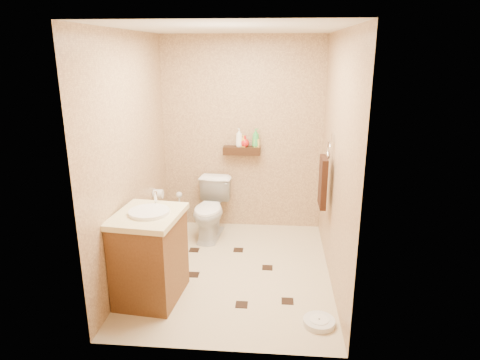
{
  "coord_description": "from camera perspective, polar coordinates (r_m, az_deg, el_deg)",
  "views": [
    {
      "loc": [
        0.42,
        -3.99,
        2.22
      ],
      "look_at": [
        0.06,
        0.25,
        0.92
      ],
      "focal_mm": 32.0,
      "sensor_mm": 36.0,
      "label": 1
    }
  ],
  "objects": [
    {
      "name": "wall_right",
      "position": [
        4.16,
        12.77,
        2.37
      ],
      "size": [
        0.04,
        2.5,
        2.4
      ],
      "primitive_type": "cube",
      "color": "tan",
      "rests_on": "ground"
    },
    {
      "name": "wall_shelf",
      "position": [
        5.31,
        0.24,
        3.95
      ],
      "size": [
        0.46,
        0.14,
        0.1
      ],
      "primitive_type": "cube",
      "color": "#391E0F",
      "rests_on": "wall_back"
    },
    {
      "name": "wall_back",
      "position": [
        5.35,
        0.31,
        6.02
      ],
      "size": [
        2.0,
        0.04,
        2.4
      ],
      "primitive_type": "cube",
      "color": "tan",
      "rests_on": "ground"
    },
    {
      "name": "towel_ring",
      "position": [
        4.45,
        11.05,
        0.04
      ],
      "size": [
        0.12,
        0.3,
        0.76
      ],
      "color": "silver",
      "rests_on": "wall_right"
    },
    {
      "name": "bathroom_scale",
      "position": [
        3.84,
        10.49,
        -18.12
      ],
      "size": [
        0.31,
        0.31,
        0.05
      ],
      "rotation": [
        0.0,
        0.0,
        -0.18
      ],
      "color": "silver",
      "rests_on": "ground"
    },
    {
      "name": "toilet_brush",
      "position": [
        5.59,
        -8.01,
        -4.66
      ],
      "size": [
        0.11,
        0.11,
        0.49
      ],
      "color": "#196666",
      "rests_on": "ground"
    },
    {
      "name": "bottle_b",
      "position": [
        5.28,
        0.49,
        5.23
      ],
      "size": [
        0.08,
        0.08,
        0.14
      ],
      "primitive_type": "imported",
      "rotation": [
        0.0,
        0.0,
        4.38
      ],
      "color": "gold",
      "rests_on": "wall_shelf"
    },
    {
      "name": "toilet",
      "position": [
        5.22,
        -3.95,
        -3.95
      ],
      "size": [
        0.45,
        0.73,
        0.71
      ],
      "primitive_type": "imported",
      "rotation": [
        0.0,
        0.0,
        -0.08
      ],
      "color": "white",
      "rests_on": "ground"
    },
    {
      "name": "vanity",
      "position": [
        4.04,
        -11.92,
        -9.72
      ],
      "size": [
        0.63,
        0.74,
        0.96
      ],
      "rotation": [
        0.0,
        0.0,
        -0.1
      ],
      "color": "brown",
      "rests_on": "ground"
    },
    {
      "name": "bottle_d",
      "position": [
        5.27,
        2.1,
        5.65
      ],
      "size": [
        0.12,
        0.12,
        0.23
      ],
      "primitive_type": "imported",
      "rotation": [
        0.0,
        0.0,
        2.06
      ],
      "color": "green",
      "rests_on": "wall_shelf"
    },
    {
      "name": "bottle_e",
      "position": [
        5.27,
        2.19,
        5.23
      ],
      "size": [
        0.08,
        0.08,
        0.15
      ],
      "primitive_type": "imported",
      "rotation": [
        0.0,
        0.0,
        1.75
      ],
      "color": "gold",
      "rests_on": "wall_shelf"
    },
    {
      "name": "floor_accents",
      "position": [
        4.54,
        -0.61,
        -12.24
      ],
      "size": [
        1.16,
        1.21,
        0.01
      ],
      "color": "black",
      "rests_on": "ground"
    },
    {
      "name": "wall_left",
      "position": [
        4.35,
        -14.31,
        2.92
      ],
      "size": [
        0.04,
        2.5,
        2.4
      ],
      "primitive_type": "cube",
      "color": "tan",
      "rests_on": "ground"
    },
    {
      "name": "ground",
      "position": [
        4.58,
        -1.0,
        -11.97
      ],
      "size": [
        2.5,
        2.5,
        0.0
      ],
      "primitive_type": "plane",
      "color": "#C4B78F",
      "rests_on": "ground"
    },
    {
      "name": "ceiling",
      "position": [
        4.01,
        -1.19,
        19.57
      ],
      "size": [
        2.0,
        2.5,
        0.02
      ],
      "primitive_type": "cube",
      "color": "silver",
      "rests_on": "wall_back"
    },
    {
      "name": "toilet_paper",
      "position": [
        5.1,
        -10.86,
        -1.84
      ],
      "size": [
        0.12,
        0.11,
        0.12
      ],
      "color": "silver",
      "rests_on": "wall_left"
    },
    {
      "name": "wall_front",
      "position": [
        2.95,
        -3.6,
        -3.26
      ],
      "size": [
        2.0,
        0.04,
        2.4
      ],
      "primitive_type": "cube",
      "color": "tan",
      "rests_on": "ground"
    },
    {
      "name": "bottle_c",
      "position": [
        5.28,
        0.65,
        5.2
      ],
      "size": [
        0.14,
        0.14,
        0.14
      ],
      "primitive_type": "imported",
      "rotation": [
        0.0,
        0.0,
        1.15
      ],
      "color": "red",
      "rests_on": "wall_shelf"
    },
    {
      "name": "bottle_a",
      "position": [
        5.28,
        -0.11,
        5.69
      ],
      "size": [
        0.12,
        0.12,
        0.23
      ],
      "primitive_type": "imported",
      "rotation": [
        0.0,
        0.0,
        3.72
      ],
      "color": "white",
      "rests_on": "wall_shelf"
    }
  ]
}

